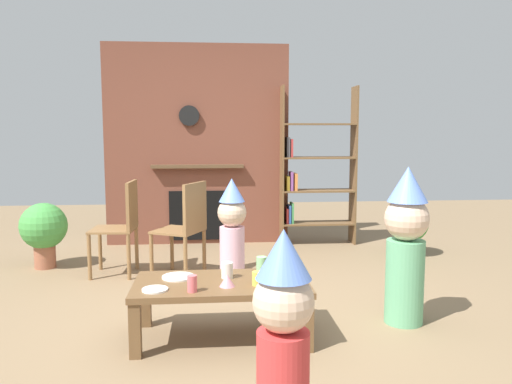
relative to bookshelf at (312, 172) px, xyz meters
name	(u,v)px	position (x,y,z in m)	size (l,w,h in m)	color
ground_plane	(241,316)	(-1.01, -2.40, -0.87)	(12.00, 12.00, 0.00)	#846B4C
brick_fireplace_feature	(198,146)	(-1.38, 0.20, 0.32)	(2.20, 0.28, 2.40)	brown
bookshelf	(312,172)	(0.00, 0.00, 0.00)	(0.90, 0.28, 1.90)	brown
coffee_table	(222,290)	(-1.16, -2.78, -0.55)	(1.15, 0.60, 0.39)	brown
paper_cup_near_left	(257,279)	(-0.93, -2.89, -0.44)	(0.07, 0.07, 0.09)	#F2CC4C
paper_cup_near_right	(192,284)	(-1.34, -2.98, -0.44)	(0.06, 0.06, 0.10)	#E5666B
paper_cup_center	(227,270)	(-1.12, -2.71, -0.44)	(0.08, 0.08, 0.11)	silver
paper_cup_far_left	(262,264)	(-0.87, -2.57, -0.43)	(0.07, 0.07, 0.11)	#8CD18C
paper_cup_far_right	(280,264)	(-0.74, -2.55, -0.44)	(0.07, 0.07, 0.09)	silver
paper_plate_front	(155,289)	(-1.58, -2.94, -0.48)	(0.16, 0.16, 0.01)	white
paper_plate_rear	(178,277)	(-1.45, -2.67, -0.48)	(0.22, 0.22, 0.01)	white
birthday_cake_slice	(227,280)	(-1.13, -2.89, -0.45)	(0.10, 0.10, 0.08)	pink
table_fork	(274,280)	(-0.82, -2.80, -0.49)	(0.15, 0.02, 0.01)	silver
child_with_cone_hat	(283,333)	(-0.92, -3.98, -0.36)	(0.27, 0.27, 0.96)	#D13838
child_in_pink	(406,241)	(0.15, -2.63, -0.28)	(0.31, 0.31, 1.13)	#66B27F
child_by_the_chairs	(232,227)	(-1.04, -1.50, -0.37)	(0.26, 0.26, 0.95)	#EAB2C6
dining_chair_left	(123,222)	(-2.06, -1.18, -0.36)	(0.42, 0.42, 0.90)	olive
dining_chair_middle	(186,224)	(-1.45, -1.34, -0.36)	(0.54, 0.54, 0.90)	olive
potted_plant_tall	(408,225)	(0.94, -0.70, -0.53)	(0.44, 0.44, 0.59)	#4C5660
potted_plant_short	(44,229)	(-2.90, -0.87, -0.47)	(0.46, 0.46, 0.66)	#9E5B42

